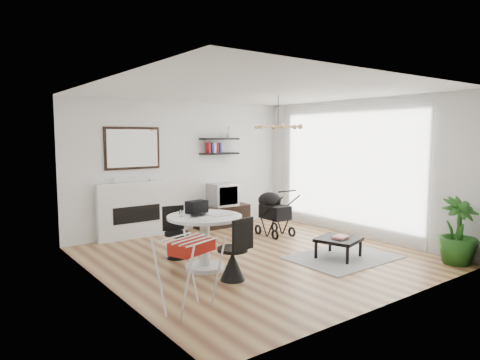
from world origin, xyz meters
TOP-DOWN VIEW (x-y plane):
  - floor at (0.00, 0.00)m, footprint 5.00×5.00m
  - ceiling at (0.00, 0.00)m, footprint 5.00×5.00m
  - wall_back at (0.00, 2.50)m, footprint 5.00×0.00m
  - wall_left at (-2.50, 0.00)m, footprint 0.00×5.00m
  - wall_right at (2.50, 0.00)m, footprint 0.00×5.00m
  - sheer_curtain at (2.40, 0.20)m, footprint 0.04×3.60m
  - fireplace at (-1.10, 2.42)m, footprint 1.50×0.17m
  - shelf_lower at (0.85, 2.37)m, footprint 0.90×0.25m
  - shelf_upper at (0.85, 2.37)m, footprint 0.90×0.25m
  - pendant_lamp at (0.70, 0.30)m, footprint 0.90×0.90m
  - tv_console at (0.85, 2.27)m, footprint 1.24×0.43m
  - crt_tv at (0.85, 2.27)m, footprint 0.56×0.49m
  - dining_table at (-1.05, -0.06)m, footprint 1.11×1.11m
  - laptop at (-1.13, -0.08)m, footprint 0.34×0.28m
  - black_bag at (-1.04, 0.19)m, footprint 0.35×0.24m
  - newspaper at (-0.85, -0.15)m, footprint 0.33×0.27m
  - drinking_glass at (-1.37, 0.08)m, footprint 0.06×0.06m
  - chair_far at (-1.12, 0.71)m, footprint 0.41×0.43m
  - chair_near at (-1.00, -0.72)m, footprint 0.44×0.46m
  - drying_rack at (-2.01, -1.27)m, footprint 0.71×0.68m
  - stroller at (1.24, 1.03)m, footprint 0.51×0.81m
  - rug at (1.09, -0.90)m, footprint 1.72×1.24m
  - coffee_table at (1.00, -0.86)m, footprint 0.78×0.78m
  - magazines at (1.01, -0.89)m, footprint 0.30×0.26m
  - potted_plant at (2.25, -2.17)m, footprint 0.75×0.75m

SIDE VIEW (x-z plane):
  - floor at x=0.00m, z-range 0.00..0.00m
  - rug at x=1.09m, z-range 0.00..0.01m
  - tv_console at x=0.85m, z-range 0.00..0.46m
  - chair_far at x=-1.12m, z-range -0.15..0.68m
  - chair_near at x=-1.00m, z-range -0.16..0.73m
  - coffee_table at x=1.00m, z-range 0.14..0.46m
  - magazines at x=1.01m, z-range 0.33..0.37m
  - stroller at x=1.24m, z-range -0.07..0.89m
  - drying_rack at x=-2.01m, z-range 0.02..0.88m
  - potted_plant at x=2.25m, z-range 0.00..1.04m
  - dining_table at x=-1.05m, z-range 0.13..0.94m
  - fireplace at x=-1.10m, z-range -0.39..1.77m
  - crt_tv at x=0.85m, z-range 0.46..0.96m
  - newspaper at x=-0.85m, z-range 0.81..0.82m
  - laptop at x=-1.13m, z-range 0.81..0.84m
  - drinking_glass at x=-1.37m, z-range 0.81..0.91m
  - black_bag at x=-1.04m, z-range 0.81..1.00m
  - wall_back at x=0.00m, z-range -1.15..3.85m
  - wall_left at x=-2.50m, z-range -1.15..3.85m
  - wall_right at x=2.50m, z-range -1.15..3.85m
  - sheer_curtain at x=2.40m, z-range 0.05..2.65m
  - shelf_lower at x=0.85m, z-range 1.58..1.62m
  - shelf_upper at x=0.85m, z-range 1.90..1.94m
  - pendant_lamp at x=0.70m, z-range 2.10..2.20m
  - ceiling at x=0.00m, z-range 2.70..2.70m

